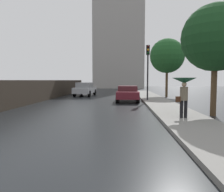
% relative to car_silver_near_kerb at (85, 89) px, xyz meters
% --- Properties ---
extents(car_silver_near_kerb, '(2.04, 4.47, 1.48)m').
position_rel_car_silver_near_kerb_xyz_m(car_silver_near_kerb, '(0.00, 0.00, 0.00)').
color(car_silver_near_kerb, '#B2B5BA').
rests_on(car_silver_near_kerb, ground).
extents(car_maroon_mid_road, '(1.85, 4.17, 1.28)m').
position_rel_car_silver_near_kerb_xyz_m(car_maroon_mid_road, '(4.64, -6.15, -0.08)').
color(car_maroon_mid_road, maroon).
rests_on(car_maroon_mid_road, ground).
extents(pedestrian_with_umbrella_far, '(1.00, 1.00, 1.70)m').
position_rel_car_silver_near_kerb_xyz_m(pedestrian_with_umbrella_far, '(6.86, -14.68, 0.74)').
color(pedestrian_with_umbrella_far, black).
rests_on(pedestrian_with_umbrella_far, sidewalk_strip).
extents(traffic_light, '(0.26, 0.39, 4.37)m').
position_rel_car_silver_near_kerb_xyz_m(traffic_light, '(6.23, -6.38, 2.40)').
color(traffic_light, black).
rests_on(traffic_light, sidewalk_strip).
extents(street_tree_near, '(3.20, 3.20, 5.35)m').
position_rel_car_silver_near_kerb_xyz_m(street_tree_near, '(8.68, -13.20, 2.98)').
color(street_tree_near, '#4C3823').
rests_on(street_tree_near, ground).
extents(street_tree_mid, '(3.56, 3.56, 6.03)m').
position_rel_car_silver_near_kerb_xyz_m(street_tree_mid, '(8.80, -0.93, 3.48)').
color(street_tree_mid, '#4C3823').
rests_on(street_tree_mid, ground).
extents(distant_tower, '(11.12, 7.80, 29.05)m').
position_rel_car_silver_near_kerb_xyz_m(distant_tower, '(3.01, 25.11, 10.92)').
color(distant_tower, '#9E9993').
rests_on(distant_tower, ground).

